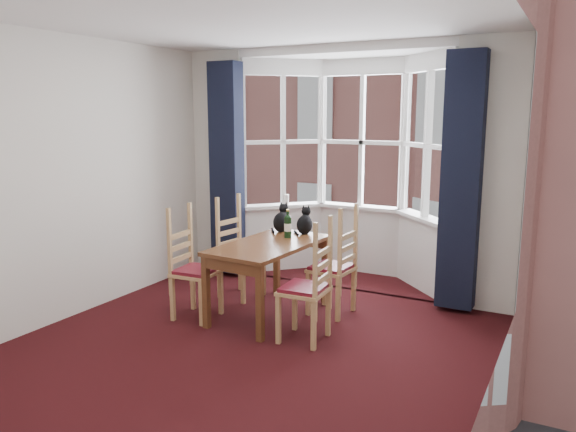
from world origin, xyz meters
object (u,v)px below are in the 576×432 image
Objects in this scene: candle_tall at (287,200)px; cat_left at (282,220)px; chair_right_near at (313,291)px; wine_bottle at (288,225)px; dining_table at (269,252)px; cat_right at (305,223)px; chair_left_near at (189,271)px; chair_right_far at (340,270)px; chair_left_far at (235,255)px.

cat_left is at bearing -64.73° from candle_tall.
wine_bottle reaches higher than chair_right_near.
cat_right is at bearing 77.44° from dining_table.
chair_left_near is at bearing -119.06° from cat_left.
wine_bottle is at bearing -61.41° from candle_tall.
chair_left_near and chair_right_far have the same top height.
chair_left_far is at bearing 178.64° from chair_right_far.
chair_left_far is 2.94× the size of cat_right.
dining_table is 1.69m from candle_tall.
chair_left_far is (0.05, 0.78, 0.00)m from chair_left_near.
candle_tall reaches higher than chair_right_near.
chair_left_far reaches higher than dining_table.
chair_right_near is 1.05m from wine_bottle.
candle_tall is (-0.67, 1.24, 0.05)m from wine_bottle.
chair_left_near is 1.00× the size of chair_right_far.
cat_left reaches higher than cat_right.
wine_bottle is at bearing -105.70° from cat_right.
chair_left_far is 0.81m from wine_bottle.
chair_left_near reaches higher than dining_table.
chair_right_near is 2.94× the size of cat_right.
chair_left_near is at bearing -179.82° from chair_right_near.
chair_right_far is (1.28, -0.03, 0.00)m from chair_left_far.
wine_bottle is (-0.64, 0.72, 0.41)m from chair_right_near.
chair_right_far is at bearing 2.15° from wine_bottle.
chair_left_far is (-0.65, 0.36, -0.18)m from dining_table.
chair_left_far is at bearing 149.99° from chair_right_near.
cat_right is at bearing 155.43° from chair_right_far.
candle_tall is at bearing 115.27° from cat_left.
cat_left is 1.05× the size of cat_right.
dining_table is 1.52× the size of chair_left_near.
dining_table is at bearing -99.84° from wine_bottle.
chair_left_near is 1.18m from cat_left.
chair_left_near is (-0.69, -0.42, -0.18)m from dining_table.
cat_left is at bearing 60.94° from chair_left_near.
cat_right reaches higher than chair_left_far.
chair_left_far is at bearing -91.19° from candle_tall.
chair_left_near is 1.34m from cat_right.
candle_tall is (-1.26, 1.22, 0.47)m from chair_right_far.
cat_right is (-0.57, 0.98, 0.40)m from chair_right_near.
chair_right_near is (1.39, 0.00, 0.00)m from chair_left_near.
chair_left_near is at bearing -129.82° from cat_right.
chair_right_far is (1.33, 0.75, 0.00)m from chair_left_near.
candle_tall is (-0.75, 0.98, 0.07)m from cat_right.
dining_table is at bearing -152.93° from chair_right_far.
candle_tall reaches higher than chair_right_far.
chair_left_far and chair_right_far have the same top height.
cat_right reaches higher than candle_tall.
wine_bottle is at bearing -4.28° from chair_left_far.
chair_left_far and chair_right_near have the same top height.
chair_left_far is 1.28m from chair_right_far.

